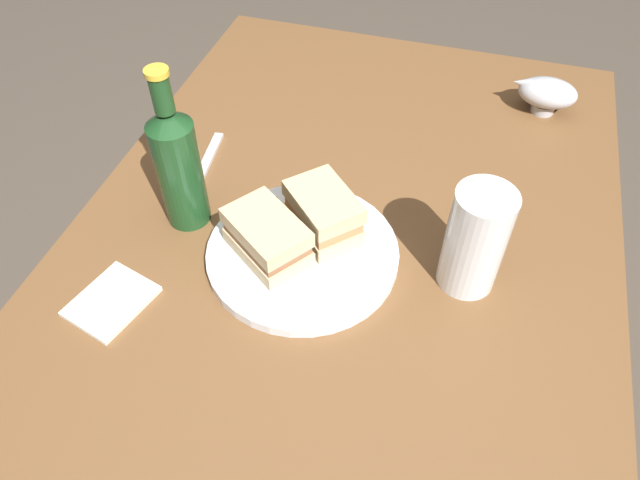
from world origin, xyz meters
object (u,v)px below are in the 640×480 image
at_px(sandwich_half_right, 267,237).
at_px(gravy_boat, 547,93).
at_px(napkin, 111,301).
at_px(cider_bottle, 177,166).
at_px(sandwich_half_left, 323,213).
at_px(plate, 303,253).
at_px(pint_glass, 473,247).
at_px(fork, 205,166).

xyz_separation_m(sandwich_half_right, gravy_boat, (0.50, -0.37, -0.01)).
height_order(gravy_boat, napkin, gravy_boat).
bearing_deg(napkin, cider_bottle, -9.85).
bearing_deg(sandwich_half_left, plate, 158.91).
height_order(plate, sandwich_half_left, sandwich_half_left).
bearing_deg(sandwich_half_right, plate, -67.85).
bearing_deg(sandwich_half_right, cider_bottle, 73.52).
bearing_deg(pint_glass, fork, 75.74).
xyz_separation_m(cider_bottle, napkin, (-0.18, 0.03, -0.10)).
distance_m(sandwich_half_right, fork, 0.25).
distance_m(sandwich_half_left, gravy_boat, 0.53).
bearing_deg(plate, cider_bottle, 82.54).
bearing_deg(gravy_boat, cider_bottle, 131.07).
relative_size(pint_glass, napkin, 1.51).
height_order(gravy_boat, cider_bottle, cider_bottle).
distance_m(pint_glass, napkin, 0.51).
xyz_separation_m(pint_glass, gravy_boat, (0.46, -0.09, -0.03)).
bearing_deg(fork, plate, -129.57).
bearing_deg(pint_glass, sandwich_half_right, 99.10).
height_order(plate, cider_bottle, cider_bottle).
bearing_deg(cider_bottle, sandwich_half_left, -84.49).
xyz_separation_m(plate, fork, (0.14, 0.23, -0.01)).
relative_size(sandwich_half_left, napkin, 1.25).
bearing_deg(gravy_boat, pint_glass, 169.21).
xyz_separation_m(pint_glass, fork, (0.12, 0.46, -0.07)).
height_order(sandwich_half_right, napkin, sandwich_half_right).
bearing_deg(pint_glass, napkin, 111.50).
bearing_deg(cider_bottle, napkin, 170.15).
height_order(plate, napkin, plate).
bearing_deg(napkin, gravy_boat, -40.94).
xyz_separation_m(sandwich_half_left, fork, (0.10, 0.24, -0.05)).
xyz_separation_m(cider_bottle, fork, (0.12, 0.03, -0.11)).
bearing_deg(pint_glass, sandwich_half_left, 84.68).
xyz_separation_m(pint_glass, napkin, (-0.18, 0.47, -0.07)).
distance_m(plate, gravy_boat, 0.58).
height_order(sandwich_half_left, sandwich_half_right, sandwich_half_left).
xyz_separation_m(plate, pint_glass, (0.03, -0.24, 0.06)).
bearing_deg(fork, sandwich_half_left, -118.70).
distance_m(sandwich_half_left, sandwich_half_right, 0.09).
relative_size(napkin, fork, 0.61).
bearing_deg(plate, napkin, 124.40).
relative_size(pint_glass, fork, 0.92).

